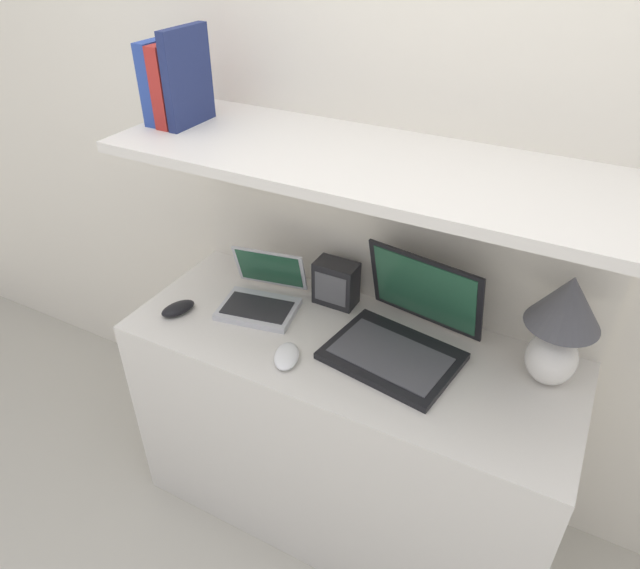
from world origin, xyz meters
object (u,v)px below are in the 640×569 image
at_px(table_lamp, 562,322).
at_px(book_blue, 164,81).
at_px(laptop_large, 403,334).
at_px(book_red, 177,83).
at_px(second_mouse, 178,308).
at_px(computer_mouse, 287,356).
at_px(router_box, 336,283).
at_px(book_navy, 188,78).
at_px(laptop_small, 262,296).

distance_m(table_lamp, book_blue, 1.25).
distance_m(laptop_large, book_red, 0.94).
distance_m(second_mouse, book_blue, 0.68).
bearing_deg(book_red, computer_mouse, -24.76).
xyz_separation_m(router_box, book_red, (-0.45, -0.11, 0.59)).
relative_size(book_blue, book_navy, 0.85).
xyz_separation_m(table_lamp, router_box, (-0.67, 0.06, -0.12)).
height_order(laptop_large, book_blue, book_blue).
xyz_separation_m(laptop_large, router_box, (-0.27, 0.12, 0.02)).
distance_m(computer_mouse, second_mouse, 0.42).
bearing_deg(second_mouse, router_box, 34.59).
xyz_separation_m(table_lamp, second_mouse, (-1.08, -0.23, -0.18)).
bearing_deg(book_blue, computer_mouse, -22.75).
bearing_deg(router_box, book_red, -166.02).
relative_size(computer_mouse, second_mouse, 1.07).
height_order(table_lamp, laptop_large, table_lamp).
xyz_separation_m(laptop_large, book_navy, (-0.68, 0.01, 0.63)).
relative_size(second_mouse, book_navy, 0.49).
distance_m(laptop_large, router_box, 0.30).
bearing_deg(laptop_small, second_mouse, -143.68).
xyz_separation_m(table_lamp, book_navy, (-1.07, -0.06, 0.49)).
height_order(laptop_small, book_blue, book_blue).
height_order(table_lamp, computer_mouse, table_lamp).
bearing_deg(book_red, book_navy, 0.00).
height_order(second_mouse, book_red, book_red).
distance_m(router_box, book_red, 0.75).
xyz_separation_m(table_lamp, computer_mouse, (-0.66, -0.26, -0.18)).
relative_size(book_blue, book_red, 1.01).
bearing_deg(laptop_small, book_navy, 175.51).
relative_size(table_lamp, book_navy, 1.28).
xyz_separation_m(laptop_large, book_blue, (-0.77, 0.01, 0.61)).
bearing_deg(computer_mouse, laptop_large, 36.72).
relative_size(laptop_large, book_blue, 1.83).
bearing_deg(laptop_large, computer_mouse, -143.28).
bearing_deg(laptop_large, second_mouse, -166.49).
height_order(computer_mouse, book_red, book_red).
xyz_separation_m(book_blue, book_navy, (0.09, 0.00, 0.02)).
bearing_deg(table_lamp, router_box, 175.22).
bearing_deg(book_blue, laptop_large, -0.63).
height_order(laptop_small, computer_mouse, laptop_small).
bearing_deg(book_navy, computer_mouse, -26.94).
bearing_deg(book_navy, second_mouse, -92.50).
bearing_deg(book_red, router_box, 13.98).
bearing_deg(computer_mouse, book_blue, 157.25).
distance_m(table_lamp, book_navy, 1.18).
distance_m(laptop_small, second_mouse, 0.27).
bearing_deg(router_box, book_navy, -164.64).
relative_size(laptop_large, second_mouse, 3.23).
relative_size(laptop_small, second_mouse, 2.19).
relative_size(computer_mouse, book_red, 0.62).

